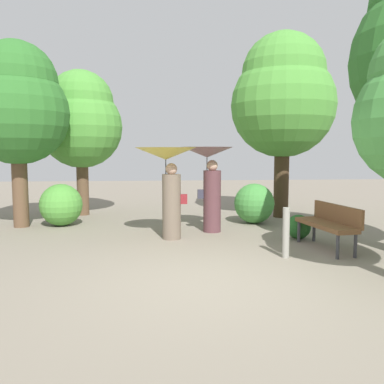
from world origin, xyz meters
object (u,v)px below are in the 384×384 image
Objects in this scene: person_right at (209,172)px; path_marker_post at (286,233)px; park_bench at (329,222)px; person_left at (168,172)px; tree_mid_right at (283,96)px; tree_mid_left at (81,120)px; tree_near_left at (17,104)px.

person_right is 2.21× the size of path_marker_post.
park_bench is at bearing 28.05° from path_marker_post.
person_right is at bearing -141.13° from park_bench.
person_left is 3.30m from park_bench.
person_left is at bearing -141.33° from tree_mid_right.
person_left is 0.46× the size of tree_mid_left.
person_left is at bearing 130.46° from person_right.
person_left is 1.22× the size of park_bench.
person_left is 4.54m from tree_mid_right.
person_right is at bearing 112.92° from path_marker_post.
tree_mid_right reaches higher than tree_near_left.
tree_mid_left is at bearing 170.96° from tree_mid_right.
person_right is at bearing -49.54° from person_left.
tree_mid_right is 5.79× the size of path_marker_post.
tree_near_left is (-6.44, 2.87, 2.42)m from park_bench.
tree_mid_right is at bearing -46.13° from person_left.
tree_mid_right is at bearing 167.58° from park_bench.
person_left is 2.19× the size of path_marker_post.
person_right reaches higher than park_bench.
person_left is 0.38× the size of tree_mid_right.
path_marker_post is (-1.26, -4.28, -2.88)m from tree_mid_right.
path_marker_post is (1.95, -1.71, -0.97)m from person_left.
park_bench is at bearing -127.50° from person_right.
tree_mid_left reaches higher than park_bench.
person_right reaches higher than person_left.
park_bench is at bearing -106.62° from person_left.
tree_mid_left reaches higher than path_marker_post.
tree_mid_left is (-5.28, 4.63, 2.19)m from park_bench.
path_marker_post is at bearing -151.89° from person_right.
tree_mid_left reaches higher than person_right.
tree_mid_right is (3.21, 2.57, 1.91)m from person_left.
tree_mid_left reaches higher than person_left.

